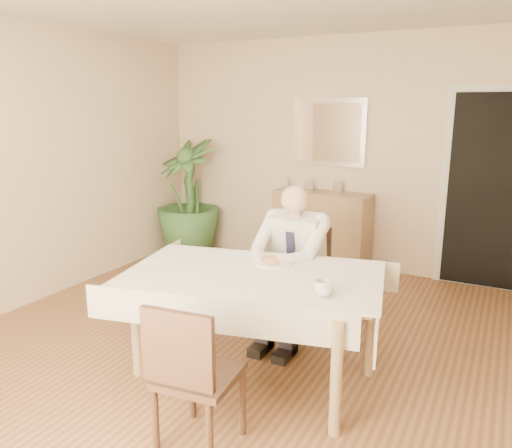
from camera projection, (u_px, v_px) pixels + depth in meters
The scene contains 17 objects.
room at pixel (233, 186), 3.48m from camera, with size 5.00×5.02×2.60m.
doorway at pixel (490, 192), 4.99m from camera, with size 0.96×0.07×2.10m.
mirror at pixel (329, 132), 5.64m from camera, with size 0.86×0.04×0.76m.
dining_table at pixel (253, 285), 3.36m from camera, with size 1.92×1.36×0.75m.
chair_far at pixel (302, 273), 4.16m from camera, with size 0.43×0.43×0.87m.
chair_near at pixel (191, 371), 2.63m from camera, with size 0.44×0.44×0.86m.
seated_man at pixel (289, 258), 3.87m from camera, with size 0.48×0.72×1.24m.
plate at pixel (273, 263), 3.52m from camera, with size 0.26×0.26×0.02m, color white.
food at pixel (273, 260), 3.52m from camera, with size 0.14×0.14×0.06m, color brown.
knife at pixel (275, 264), 3.45m from camera, with size 0.01×0.01×0.13m, color silver.
fork at pixel (264, 262), 3.48m from camera, with size 0.01×0.01×0.13m, color silver.
coffee_mug at pixel (324, 288), 2.93m from camera, with size 0.12×0.12×0.09m, color white.
sideboard at pixel (321, 230), 5.76m from camera, with size 1.11×0.38×0.89m, color #91774F.
photo_frame_left at pixel (284, 182), 5.90m from camera, with size 0.10×0.02×0.14m, color silver.
photo_frame_center at pixel (308, 185), 5.73m from camera, with size 0.10×0.02×0.14m, color silver.
photo_frame_right at pixel (337, 186), 5.61m from camera, with size 0.10×0.02×0.14m, color silver.
potted_palm at pixel (188, 197), 6.26m from camera, with size 0.81×0.81×1.45m, color #2C5225.
Camera 1 is at (1.73, -2.99, 1.84)m, focal length 35.00 mm.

